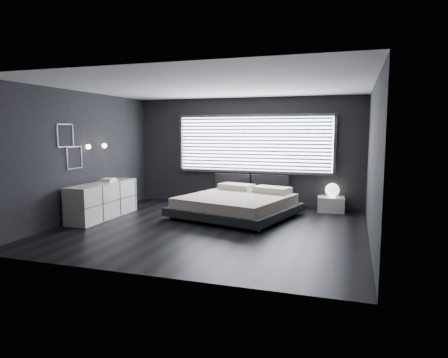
% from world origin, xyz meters
% --- Properties ---
extents(room, '(6.04, 6.00, 2.80)m').
position_xyz_m(room, '(0.00, 0.00, 1.40)').
color(room, black).
rests_on(room, ground).
extents(window, '(4.14, 0.09, 1.52)m').
position_xyz_m(window, '(0.20, 2.70, 1.61)').
color(window, white).
rests_on(window, ground).
extents(headboard, '(1.96, 0.16, 0.52)m').
position_xyz_m(headboard, '(0.17, 2.64, 0.57)').
color(headboard, black).
rests_on(headboard, ground).
extents(sconce_near, '(0.18, 0.11, 0.11)m').
position_xyz_m(sconce_near, '(-2.88, 0.05, 1.60)').
color(sconce_near, silver).
rests_on(sconce_near, ground).
extents(sconce_far, '(0.18, 0.11, 0.11)m').
position_xyz_m(sconce_far, '(-2.88, 0.65, 1.60)').
color(sconce_far, silver).
rests_on(sconce_far, ground).
extents(wall_art_upper, '(0.01, 0.48, 0.48)m').
position_xyz_m(wall_art_upper, '(-2.98, -0.55, 1.85)').
color(wall_art_upper, '#47474C').
rests_on(wall_art_upper, ground).
extents(wall_art_lower, '(0.01, 0.48, 0.48)m').
position_xyz_m(wall_art_lower, '(-2.98, -0.30, 1.38)').
color(wall_art_lower, '#47474C').
rests_on(wall_art_lower, ground).
extents(bed, '(2.92, 2.85, 0.62)m').
position_xyz_m(bed, '(0.18, 1.23, 0.29)').
color(bed, black).
rests_on(bed, ground).
extents(nightstand, '(0.66, 0.56, 0.36)m').
position_xyz_m(nightstand, '(2.20, 2.45, 0.18)').
color(nightstand, white).
rests_on(nightstand, ground).
extents(orb_lamp, '(0.33, 0.33, 0.33)m').
position_xyz_m(orb_lamp, '(2.22, 2.47, 0.53)').
color(orb_lamp, white).
rests_on(orb_lamp, nightstand).
extents(dresser, '(0.57, 1.98, 0.79)m').
position_xyz_m(dresser, '(-2.65, 0.18, 0.40)').
color(dresser, white).
rests_on(dresser, ground).
extents(book_stack, '(0.29, 0.38, 0.07)m').
position_xyz_m(book_stack, '(-2.66, 0.44, 0.83)').
color(book_stack, silver).
rests_on(book_stack, dresser).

